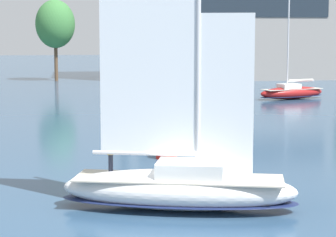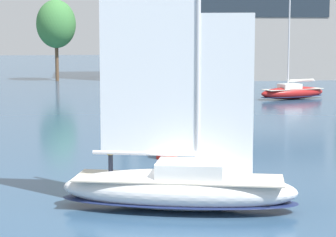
# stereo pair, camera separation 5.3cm
# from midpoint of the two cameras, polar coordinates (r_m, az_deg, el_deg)

# --- Properties ---
(ground_plane) EXTENTS (400.00, 400.00, 0.00)m
(ground_plane) POSITION_cam_midpoint_polar(r_m,az_deg,el_deg) (27.76, 0.88, -7.89)
(ground_plane) COLOR #2D4C6B
(waterfront_building) EXTENTS (34.04, 19.02, 21.65)m
(waterfront_building) POSITION_cam_midpoint_polar(r_m,az_deg,el_deg) (109.69, 4.71, 9.24)
(waterfront_building) COLOR gray
(waterfront_building) RESTS_ON ground
(tree_shore_left) EXTENTS (6.06, 6.06, 12.48)m
(tree_shore_left) POSITION_cam_midpoint_polar(r_m,az_deg,el_deg) (103.29, -9.81, 8.10)
(tree_shore_left) COLOR brown
(tree_shore_left) RESTS_ON ground
(sailboat_main) EXTENTS (10.36, 5.39, 13.71)m
(sailboat_main) POSITION_cam_midpoint_polar(r_m,az_deg,el_deg) (27.50, 0.91, -5.71)
(sailboat_main) COLOR silver
(sailboat_main) RESTS_ON ground
(sailboat_moored_mid_channel) EXTENTS (8.69, 4.76, 11.51)m
(sailboat_moored_mid_channel) POSITION_cam_midpoint_polar(r_m,az_deg,el_deg) (74.88, 10.69, 2.28)
(sailboat_moored_mid_channel) COLOR maroon
(sailboat_moored_mid_channel) RESTS_ON ground
(channel_buoy) EXTENTS (1.24, 1.24, 2.23)m
(channel_buoy) POSITION_cam_midpoint_polar(r_m,az_deg,el_deg) (38.61, -0.18, -2.18)
(channel_buoy) COLOR red
(channel_buoy) RESTS_ON ground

